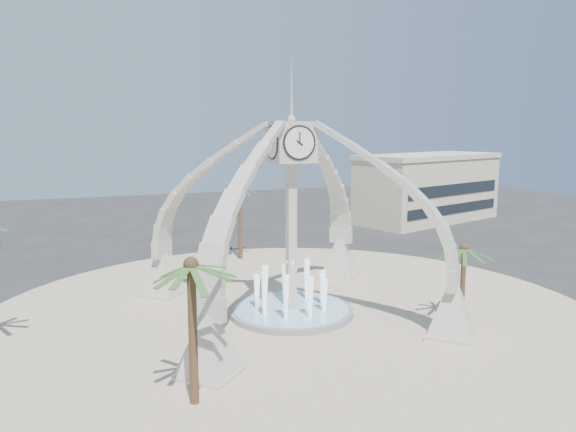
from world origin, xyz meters
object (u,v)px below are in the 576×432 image
object	(u,v)px
fountain	(291,310)
clock_tower	(291,215)
palm_east	(464,249)
palm_north	(240,187)
palm_south	(191,267)

from	to	relation	value
fountain	clock_tower	bearing A→B (deg)	-90.00
palm_east	palm_north	world-z (taller)	palm_north
clock_tower	palm_east	size ratio (longest dim) A/B	3.34
clock_tower	fountain	xyz separation A→B (m)	(0.00, 0.00, -6.20)
clock_tower	palm_east	world-z (taller)	clock_tower
palm_north	palm_south	xyz separation A→B (m)	(-9.66, -25.57, -0.50)
fountain	palm_south	xyz separation A→B (m)	(-8.30, -9.49, 5.88)
clock_tower	fountain	distance (m)	6.20
clock_tower	palm_south	bearing A→B (deg)	-131.17
clock_tower	palm_south	world-z (taller)	clock_tower
palm_north	palm_south	size ratio (longest dim) A/B	1.07
fountain	palm_south	bearing A→B (deg)	-131.17
palm_north	clock_tower	bearing A→B (deg)	-94.84
clock_tower	fountain	size ratio (longest dim) A/B	2.24
clock_tower	palm_north	world-z (taller)	clock_tower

